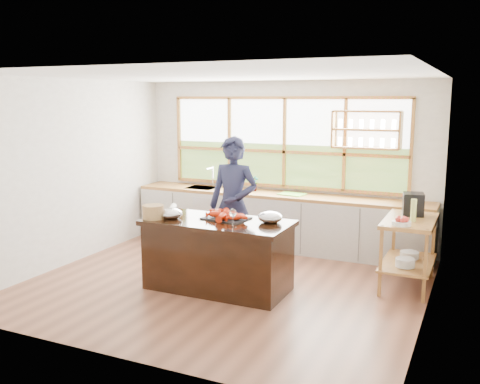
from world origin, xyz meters
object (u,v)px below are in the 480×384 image
Objects in this scene: espresso_machine at (413,204)px; wicker_basket at (153,212)px; island at (218,255)px; cook at (233,206)px.

wicker_basket is at bearing -163.03° from espresso_machine.
espresso_machine is at bearing 31.66° from island.
espresso_machine reaches higher than island.
wicker_basket reaches higher than island.
wicker_basket is at bearing -162.94° from island.
island is 0.97× the size of cook.
cook is at bearing -174.45° from espresso_machine.
espresso_machine is (2.29, 0.69, 0.09)m from cook.
island is 6.74× the size of wicker_basket.
espresso_machine is (2.19, 1.35, 0.59)m from island.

